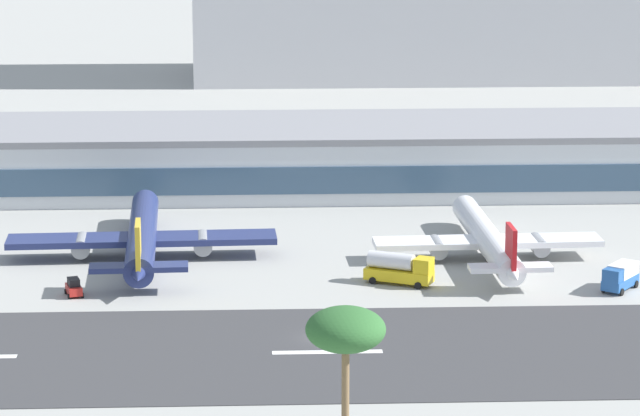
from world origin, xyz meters
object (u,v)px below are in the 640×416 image
service_baggage_tug_1 (74,287)px  service_box_truck_2 (620,276)px  airliner_red_tail_gate_1 (489,241)px  service_fuel_truck_0 (399,268)px  airliner_gold_tail_gate_0 (142,239)px  palm_tree_0 (346,332)px  terminal_building (301,156)px

service_baggage_tug_1 → service_box_truck_2: 66.70m
airliner_red_tail_gate_1 → service_fuel_truck_0: airliner_red_tail_gate_1 is taller
airliner_gold_tail_gate_0 → palm_tree_0: size_ratio=2.75×
service_baggage_tug_1 → service_box_truck_2: bearing=-106.4°
terminal_building → service_fuel_truck_0: bearing=-79.1°
terminal_building → palm_tree_0: size_ratio=11.20×
service_box_truck_2 → palm_tree_0: (-37.07, -56.94, 11.61)m
service_baggage_tug_1 → palm_tree_0: size_ratio=0.23×
airliner_gold_tail_gate_0 → service_fuel_truck_0: (32.58, -12.85, -0.81)m
airliner_gold_tail_gate_0 → service_fuel_truck_0: airliner_gold_tail_gate_0 is taller
airliner_gold_tail_gate_0 → airliner_red_tail_gate_1: bearing=-95.1°
service_baggage_tug_1 → palm_tree_0: palm_tree_0 is taller
airliner_red_tail_gate_1 → airliner_gold_tail_gate_0: bearing=84.7°
terminal_building → service_fuel_truck_0: terminal_building is taller
airliner_gold_tail_gate_0 → service_fuel_truck_0: 35.04m
airliner_gold_tail_gate_0 → service_box_truck_2: size_ratio=6.85×
service_baggage_tug_1 → airliner_gold_tail_gate_0: bearing=-40.1°
airliner_gold_tail_gate_0 → service_baggage_tug_1: 17.93m
terminal_building → palm_tree_0: palm_tree_0 is taller
airliner_red_tail_gate_1 → service_box_truck_2: airliner_red_tail_gate_1 is taller
airliner_gold_tail_gate_0 → palm_tree_0: palm_tree_0 is taller
service_baggage_tug_1 → service_box_truck_2: service_box_truck_2 is taller
service_fuel_truck_0 → terminal_building: bearing=125.7°
airliner_red_tail_gate_1 → terminal_building: bearing=25.6°
airliner_red_tail_gate_1 → service_baggage_tug_1: 54.38m
terminal_building → palm_tree_0: 115.18m
terminal_building → airliner_red_tail_gate_1: terminal_building is taller
service_baggage_tug_1 → palm_tree_0: (29.63, -57.37, 12.35)m
airliner_gold_tail_gate_0 → palm_tree_0: 77.69m
terminal_building → airliner_gold_tail_gate_0: size_ratio=4.08×
service_fuel_truck_0 → airliner_red_tail_gate_1: bearing=64.5°
airliner_gold_tail_gate_0 → service_box_truck_2: bearing=-107.9°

